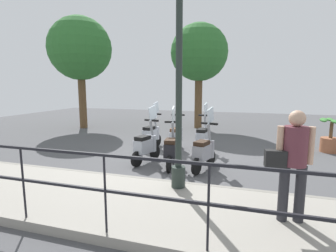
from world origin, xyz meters
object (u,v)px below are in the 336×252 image
Objects in this scene: tree_distant at (199,53)px; scooter_near_1 at (171,149)px; lamp_post_near at (179,93)px; tree_large at (80,49)px; scooter_near_2 at (146,145)px; scooter_far_1 at (176,136)px; scooter_far_0 at (203,137)px; potted_palm at (330,138)px; scooter_near_0 at (204,151)px; scooter_far_2 at (151,134)px; pedestrian_with_bag at (293,158)px.

tree_distant is 7.18m from scooter_near_1.
tree_large is (6.42, 6.55, 1.84)m from lamp_post_near.
scooter_near_2 is 1.57m from scooter_far_1.
lamp_post_near reaches higher than scooter_far_0.
potted_palm is (4.54, -3.72, -1.50)m from lamp_post_near.
scooter_near_0 is 1.60m from scooter_near_2.
scooter_far_1 is at bearing -84.34° from scooter_far_2.
scooter_far_2 is (-1.24, 5.51, 0.04)m from potted_palm.
scooter_near_2 and scooter_far_0 have the same top height.
scooter_far_1 is (1.51, -0.43, 0.00)m from scooter_near_2.
scooter_near_1 is (-4.83, -5.95, -3.30)m from tree_large.
lamp_post_near reaches higher than scooter_far_1.
scooter_near_0 is 1.00× the size of scooter_far_2.
tree_large is at bearing 43.11° from scooter_near_1.
tree_large is at bearing 41.87° from pedestrian_with_bag.
scooter_near_0 and scooter_far_0 have the same top height.
pedestrian_with_bag is 11.37m from tree_large.
tree_distant reaches higher than pedestrian_with_bag.
pedestrian_with_bag is 1.03× the size of scooter_far_2.
lamp_post_near is 4.03m from scooter_far_2.
scooter_near_1 is at bearing -172.00° from scooter_far_1.
tree_large is 5.01× the size of potted_palm.
scooter_far_1 is 1.00× the size of scooter_far_2.
lamp_post_near is 2.64× the size of scooter_near_0.
scooter_far_0 is at bearing -23.77° from scooter_near_1.
scooter_near_1 and scooter_far_2 have the same top height.
scooter_near_0 and scooter_far_1 have the same top height.
potted_palm is 5.65m from scooter_far_2.
tree_large is 3.45× the size of scooter_near_2.
scooter_near_1 is 1.00× the size of scooter_far_1.
tree_distant is at bearing 12.05° from scooter_near_2.
potted_palm is 5.24m from scooter_near_1.
scooter_far_1 is at bearing 26.99° from pedestrian_with_bag.
scooter_far_0 is 0.85m from scooter_far_1.
pedestrian_with_bag is at bearing 160.44° from potted_palm.
tree_distant is 3.24× the size of scooter_far_2.
lamp_post_near is at bearing -134.41° from tree_large.
tree_large reaches higher than lamp_post_near.
tree_distant is at bearing 16.50° from scooter_far_0.
lamp_post_near is 8.28m from tree_distant.
potted_palm is at bearing -34.15° from scooter_near_0.
tree_distant reaches higher than scooter_near_1.
potted_palm is at bearing -27.11° from pedestrian_with_bag.
pedestrian_with_bag is 1.03× the size of scooter_near_1.
scooter_near_2 is (0.16, 0.76, 0.00)m from scooter_near_1.
tree_distant is 3.24× the size of scooter_near_1.
tree_distant is at bearing 54.18° from potted_palm.
pedestrian_with_bag is 4.61m from scooter_far_0.
tree_distant is at bearing 0.36° from scooter_far_2.
lamp_post_near is at bearing -174.30° from scooter_far_0.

